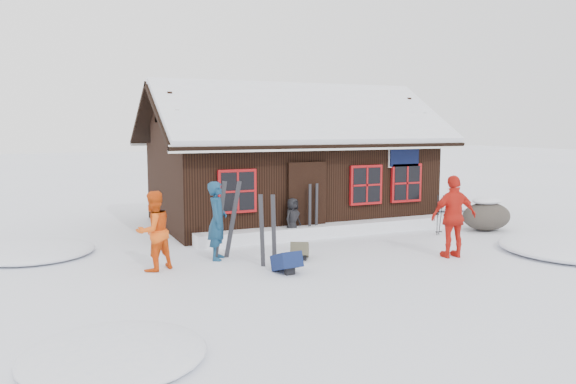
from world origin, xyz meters
The scene contains 15 objects.
ground centered at (0.00, 0.00, 0.00)m, with size 120.00×120.00×0.00m, color white.
mountain_hut centered at (1.50, 4.98, 1.58)m, with size 8.90×6.09×4.42m.
snow_drift centered at (1.50, 2.25, 0.17)m, with size 7.60×0.60×0.35m, color white.
snow_mounds centered at (1.65, 1.86, 0.00)m, with size 20.60×13.20×0.48m.
skier_teal centered at (-2.13, 0.83, 0.89)m, with size 0.65×0.43×1.79m, color navy.
skier_orange_left centered at (-3.65, 0.41, 0.84)m, with size 0.82×0.64×1.69m, color #E35010.
skier_orange_right centered at (2.91, -1.20, 0.96)m, with size 1.12×0.47×1.91m, color red.
skier_crouched centered at (0.37, 2.20, 0.56)m, with size 0.55×0.36×1.12m, color black.
boulder centered at (6.10, 1.11, 0.44)m, with size 1.50×1.13×0.87m.
ski_pair_left centered at (-1.91, 0.85, 0.87)m, with size 0.70×0.20×1.84m.
ski_pair_mid centered at (-1.34, -0.28, 0.76)m, with size 0.33×0.27×1.63m.
ski_pair_right centered at (0.99, 2.20, 0.71)m, with size 0.34×0.13×1.53m.
ski_poles centered at (4.40, 1.14, 0.54)m, with size 0.21×0.10×1.16m.
backpack_blue centered at (-1.18, -0.92, 0.16)m, with size 0.45×0.60×0.33m, color #101C46.
backpack_olive centered at (-0.42, 0.07, 0.15)m, with size 0.41×0.54×0.30m, color #4A4735.
Camera 1 is at (-5.78, -11.30, 3.01)m, focal length 35.00 mm.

